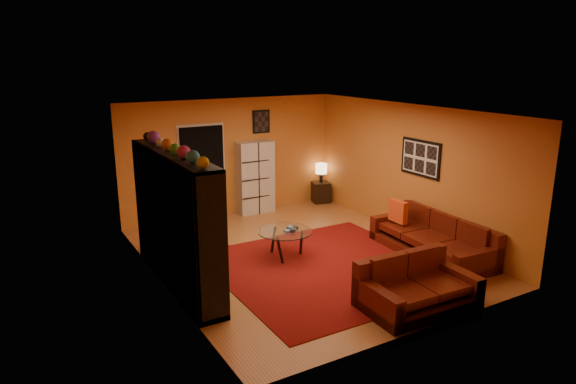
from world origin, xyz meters
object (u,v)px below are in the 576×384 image
storage_cabinet (255,177)px  side_table (321,192)px  coffee_table (285,233)px  table_lamp (321,169)px  bowl_chair (193,234)px  entertainment_unit (175,220)px  sofa (435,239)px  tv (178,221)px  loveseat (414,287)px

storage_cabinet → side_table: storage_cabinet is taller
coffee_table → table_lamp: table_lamp is taller
bowl_chair → side_table: bowl_chair is taller
storage_cabinet → bowl_chair: storage_cabinet is taller
entertainment_unit → sofa: (4.42, -1.14, -0.77)m
side_table → bowl_chair: bearing=-159.1°
table_lamp → tv: bearing=-148.8°
entertainment_unit → table_lamp: entertainment_unit is taller
sofa → loveseat: 2.14m
entertainment_unit → coffee_table: size_ratio=3.07×
tv → table_lamp: tv is taller
entertainment_unit → sofa: bearing=-14.4°
coffee_table → table_lamp: (2.53, 2.65, 0.38)m
storage_cabinet → bowl_chair: 2.61m
coffee_table → bowl_chair: size_ratio=1.46×
loveseat → table_lamp: table_lamp is taller
bowl_chair → side_table: 4.09m
entertainment_unit → tv: (0.05, 0.04, -0.04)m
side_table → coffee_table: bearing=-133.7°
loveseat → coffee_table: bearing=17.9°
sofa → storage_cabinet: (-1.65, 3.94, 0.54)m
tv → storage_cabinet: storage_cabinet is taller
table_lamp → loveseat: bearing=-109.5°
sofa → side_table: bearing=92.2°
entertainment_unit → storage_cabinet: 3.94m
entertainment_unit → storage_cabinet: size_ratio=1.83×
tv → sofa: bearing=-105.0°
sofa → table_lamp: bearing=92.2°
tv → side_table: bearing=-58.8°
coffee_table → side_table: (2.53, 2.65, -0.20)m
storage_cabinet → tv: bearing=-132.3°
side_table → tv: bearing=-148.8°
table_lamp → sofa: bearing=-91.6°
entertainment_unit → sofa: 4.62m
coffee_table → sofa: bearing=-26.9°
storage_cabinet → side_table: 1.85m
storage_cabinet → side_table: (1.76, -0.05, -0.57)m
loveseat → bowl_chair: bearing=30.4°
sofa → coffee_table: (-2.43, 1.23, 0.16)m
entertainment_unit → storage_cabinet: entertainment_unit is taller
sofa → tv: bearing=168.8°
entertainment_unit → bowl_chair: size_ratio=4.49×
loveseat → sofa: bearing=-51.2°
storage_cabinet → side_table: size_ratio=3.28×
tv → bowl_chair: size_ratio=1.52×
sofa → table_lamp: 3.92m
bowl_chair → entertainment_unit: bearing=-118.7°
bowl_chair → table_lamp: 4.12m
tv → side_table: tv is taller
loveseat → storage_cabinet: storage_cabinet is taller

